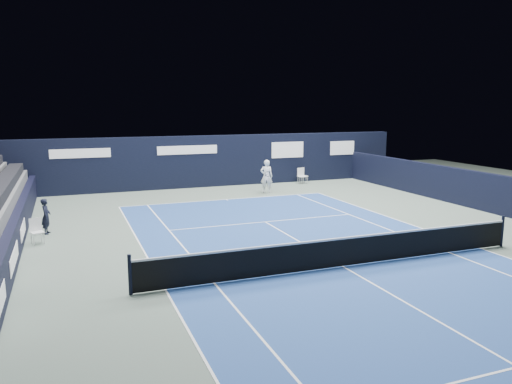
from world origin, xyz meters
TOP-DOWN VIEW (x-y plane):
  - ground at (0.00, 2.00)m, footprint 48.00×48.00m
  - court_surface at (0.00, 0.00)m, footprint 10.97×23.77m
  - enclosure_wall_right at (10.50, 6.00)m, footprint 0.30×22.00m
  - folding_chair_back_a at (6.10, 15.38)m, footprint 0.51×0.50m
  - folding_chair_back_b at (6.31, 15.60)m, footprint 0.53×0.52m
  - line_judge_chair at (-8.91, 6.23)m, footprint 0.52×0.51m
  - line_judge at (-8.62, 7.63)m, footprint 0.41×0.55m
  - court_markings at (0.00, 0.00)m, footprint 11.03×23.83m
  - tennis_net at (0.00, 0.00)m, footprint 12.90×0.10m
  - back_sponsor_wall at (0.01, 16.50)m, footprint 26.00×0.63m
  - side_barrier_left at (-9.50, 5.97)m, footprint 0.33×22.00m
  - tennis_player at (2.77, 13.05)m, footprint 0.81×0.96m

SIDE VIEW (x-z plane):
  - ground at x=0.00m, z-range 0.00..0.00m
  - court_surface at x=0.00m, z-range 0.00..0.01m
  - court_markings at x=0.00m, z-range 0.01..0.01m
  - tennis_net at x=0.00m, z-range -0.04..1.06m
  - line_judge_chair at x=-8.91m, z-range 0.06..0.99m
  - folding_chair_back_b at x=6.31m, z-range 0.07..1.04m
  - folding_chair_back_a at x=6.10m, z-range 0.07..1.07m
  - side_barrier_left at x=-9.50m, z-range 0.00..1.20m
  - line_judge at x=-8.62m, z-range 0.00..1.38m
  - enclosure_wall_right at x=10.50m, z-range 0.00..1.80m
  - tennis_player at x=2.77m, z-range 0.00..1.89m
  - back_sponsor_wall at x=0.01m, z-range 0.00..3.10m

